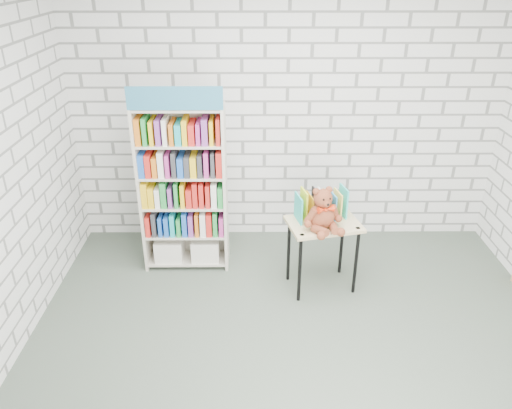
{
  "coord_description": "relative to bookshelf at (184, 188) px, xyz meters",
  "views": [
    {
      "loc": [
        -0.36,
        -3.07,
        2.88
      ],
      "look_at": [
        -0.33,
        0.95,
        0.88
      ],
      "focal_mm": 35.0,
      "sensor_mm": 36.0,
      "label": 1
    }
  ],
  "objects": [
    {
      "name": "table_books",
      "position": [
        1.3,
        -0.32,
        -0.03
      ],
      "size": [
        0.48,
        0.3,
        0.27
      ],
      "color": "#2BBBB2",
      "rests_on": "display_table"
    },
    {
      "name": "teddy_bear",
      "position": [
        1.29,
        -0.53,
        -0.01
      ],
      "size": [
        0.36,
        0.35,
        0.39
      ],
      "color": "brown",
      "rests_on": "display_table"
    },
    {
      "name": "room_shell",
      "position": [
        1.03,
        -1.36,
        0.92
      ],
      "size": [
        4.52,
        4.02,
        2.81
      ],
      "color": "silver",
      "rests_on": "ground"
    },
    {
      "name": "display_table",
      "position": [
        1.33,
        -0.42,
        -0.26
      ],
      "size": [
        0.73,
        0.58,
        0.7
      ],
      "color": "tan",
      "rests_on": "ground"
    },
    {
      "name": "bookshelf",
      "position": [
        0.0,
        0.0,
        0.0
      ],
      "size": [
        0.84,
        0.33,
        1.89
      ],
      "color": "beige",
      "rests_on": "ground"
    },
    {
      "name": "ground",
      "position": [
        1.03,
        -1.36,
        -0.86
      ],
      "size": [
        4.5,
        4.5,
        0.0
      ],
      "primitive_type": "plane",
      "color": "#475346",
      "rests_on": "ground"
    }
  ]
}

